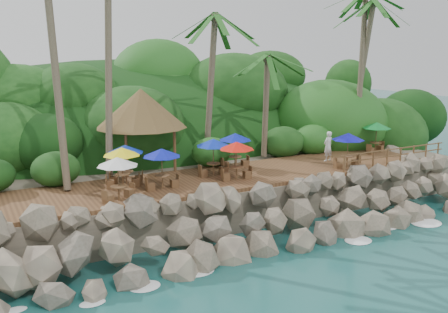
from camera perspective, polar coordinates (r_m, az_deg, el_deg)
ground at (r=22.99m, az=7.23°, el=-11.18°), size 140.00×140.00×0.00m
land_base at (r=36.22m, az=-7.50°, el=-0.64°), size 32.00×25.20×2.10m
jungle_hill at (r=43.39m, az=-11.00°, el=-0.01°), size 44.80×28.00×15.40m
seawall at (r=24.10m, az=4.54°, el=-7.04°), size 29.00×4.00×2.30m
terrace at (r=27.09m, az=0.00°, el=-2.48°), size 26.00×5.00×0.20m
jungle_foliage at (r=35.57m, az=-6.88°, el=-2.61°), size 44.00×16.00×12.00m
foam_line at (r=23.20m, az=6.80°, el=-10.86°), size 25.20×0.80×0.06m
palapa at (r=28.58m, az=-9.45°, el=5.47°), size 5.16×5.16×4.60m
dining_clusters at (r=26.59m, az=0.01°, el=1.20°), size 19.98×4.87×2.04m
railing at (r=31.29m, az=18.87°, el=0.21°), size 8.30×0.10×1.00m
waiter at (r=31.17m, az=11.80°, el=1.16°), size 0.74×0.55×1.84m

